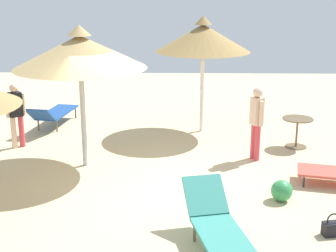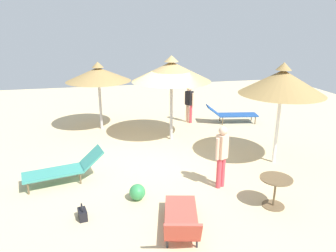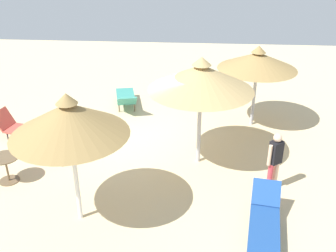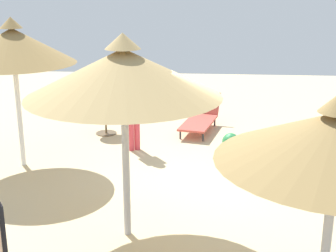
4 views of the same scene
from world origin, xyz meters
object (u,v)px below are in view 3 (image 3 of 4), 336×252
at_px(parasol_umbrella_front, 69,119).
at_px(lounge_chair_far_right, 23,128).
at_px(beach_ball, 78,123).
at_px(person_standing_far_left, 59,135).
at_px(person_standing_edge, 275,158).
at_px(lounge_chair_back, 126,98).
at_px(handbag, 73,109).
at_px(lounge_chair_near_left, 265,221).
at_px(parasol_umbrella_near_right, 201,78).
at_px(parasol_umbrella_center, 258,61).
at_px(side_table_round, 6,164).

bearing_deg(parasol_umbrella_front, lounge_chair_far_right, -142.58).
height_order(lounge_chair_far_right, beach_ball, lounge_chair_far_right).
bearing_deg(person_standing_far_left, person_standing_edge, 82.49).
height_order(lounge_chair_back, person_standing_edge, person_standing_edge).
relative_size(lounge_chair_far_right, person_standing_edge, 1.27).
xyz_separation_m(person_standing_far_left, handbag, (-3.47, -0.72, -0.81)).
bearing_deg(lounge_chair_near_left, beach_ball, -131.12).
bearing_deg(person_standing_far_left, handbag, -168.26).
xyz_separation_m(lounge_chair_near_left, beach_ball, (-4.67, -5.35, -0.20)).
bearing_deg(parasol_umbrella_near_right, parasol_umbrella_front, -45.11).
xyz_separation_m(parasol_umbrella_near_right, person_standing_edge, (1.20, 1.85, -1.60)).
bearing_deg(parasol_umbrella_center, lounge_chair_back, -103.05).
bearing_deg(person_standing_far_left, lounge_chair_far_right, -131.32).
distance_m(lounge_chair_back, lounge_chair_far_right, 3.75).
distance_m(parasol_umbrella_near_right, lounge_chair_far_right, 5.95).
bearing_deg(parasol_umbrella_center, lounge_chair_far_right, -78.62).
bearing_deg(side_table_round, parasol_umbrella_center, 119.85).
bearing_deg(lounge_chair_near_left, parasol_umbrella_near_right, -154.28).
bearing_deg(beach_ball, handbag, -156.55).
bearing_deg(parasol_umbrella_near_right, beach_ball, -113.76).
relative_size(lounge_chair_near_left, handbag, 5.82).
relative_size(handbag, beach_ball, 0.97).
xyz_separation_m(lounge_chair_back, person_standing_far_left, (3.96, -1.13, 0.54)).
relative_size(lounge_chair_back, handbag, 5.69).
height_order(lounge_chair_back, beach_ball, lounge_chair_back).
bearing_deg(parasol_umbrella_front, person_standing_far_left, -152.90).
bearing_deg(parasol_umbrella_center, lounge_chair_near_left, -3.74).
relative_size(parasol_umbrella_center, lounge_chair_far_right, 1.34).
bearing_deg(beach_ball, side_table_round, -17.45).
relative_size(parasol_umbrella_front, lounge_chair_near_left, 1.36).
height_order(lounge_chair_far_right, person_standing_far_left, person_standing_far_left).
height_order(lounge_chair_far_right, side_table_round, lounge_chair_far_right).
height_order(lounge_chair_back, side_table_round, lounge_chair_back).
xyz_separation_m(person_standing_edge, handbag, (-4.21, -6.33, -0.77)).
bearing_deg(person_standing_edge, person_standing_far_left, -97.51).
relative_size(parasol_umbrella_near_right, handbag, 7.91).
xyz_separation_m(parasol_umbrella_center, handbag, (-0.53, -6.25, -2.07)).
relative_size(person_standing_far_left, person_standing_edge, 1.06).
height_order(parasol_umbrella_center, person_standing_far_left, parasol_umbrella_center).
xyz_separation_m(lounge_chair_far_right, person_standing_far_left, (1.48, 1.69, 0.61)).
bearing_deg(beach_ball, lounge_chair_far_right, -65.03).
height_order(handbag, beach_ball, beach_ball).
relative_size(parasol_umbrella_center, person_standing_edge, 1.71).
xyz_separation_m(person_standing_far_left, person_standing_edge, (0.74, 5.61, -0.05)).
relative_size(parasol_umbrella_near_right, parasol_umbrella_center, 1.13).
relative_size(parasol_umbrella_front, person_standing_far_left, 1.83).
height_order(parasol_umbrella_front, person_standing_edge, parasol_umbrella_front).
bearing_deg(parasol_umbrella_near_right, side_table_round, -74.60).
height_order(person_standing_far_left, person_standing_edge, person_standing_far_left).
height_order(parasol_umbrella_near_right, lounge_chair_back, parasol_umbrella_near_right).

